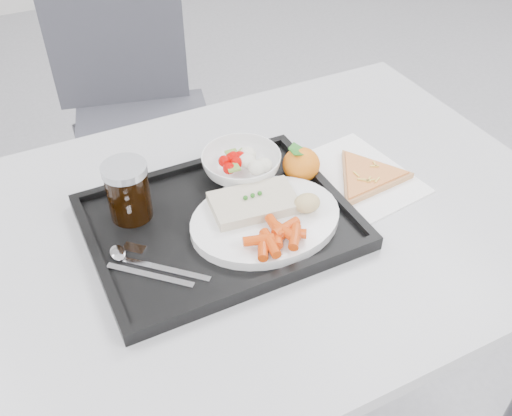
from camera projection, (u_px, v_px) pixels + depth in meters
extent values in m
cube|color=#B2B1B4|center=(244.00, 226.00, 1.04)|extent=(1.20, 0.80, 0.03)
cylinder|color=#47474C|center=(360.00, 195.00, 1.70)|extent=(0.04, 0.04, 0.72)
cube|color=#3C3D45|center=(145.00, 134.00, 1.78)|extent=(0.51, 0.51, 0.04)
cube|color=#3C3D45|center=(115.00, 35.00, 1.75)|extent=(0.41, 0.13, 0.46)
cylinder|color=#47474C|center=(117.00, 241.00, 1.76)|extent=(0.03, 0.03, 0.43)
cylinder|color=#47474C|center=(224.00, 207.00, 1.88)|extent=(0.03, 0.03, 0.43)
cylinder|color=#47474C|center=(88.00, 177.00, 2.00)|extent=(0.03, 0.03, 0.43)
cylinder|color=#47474C|center=(184.00, 151.00, 2.12)|extent=(0.03, 0.03, 0.43)
cube|color=black|center=(219.00, 224.00, 1.01)|extent=(0.45, 0.35, 0.01)
cube|color=black|center=(185.00, 167.00, 1.12)|extent=(0.45, 0.02, 0.01)
cube|color=black|center=(262.00, 282.00, 0.89)|extent=(0.45, 0.02, 0.01)
cube|color=black|center=(324.00, 184.00, 1.08)|extent=(0.02, 0.32, 0.01)
cube|color=black|center=(97.00, 258.00, 0.93)|extent=(0.02, 0.32, 0.01)
cylinder|color=white|center=(265.00, 220.00, 1.00)|extent=(0.27, 0.27, 0.02)
cube|color=beige|center=(254.00, 203.00, 1.00)|extent=(0.16, 0.11, 0.02)
sphere|color=#236B1C|center=(245.00, 198.00, 0.99)|extent=(0.01, 0.01, 0.01)
sphere|color=#236B1C|center=(253.00, 195.00, 1.00)|extent=(0.01, 0.01, 0.01)
sphere|color=#236B1C|center=(260.00, 193.00, 1.00)|extent=(0.01, 0.01, 0.01)
ellipsoid|color=#CEBF81|center=(307.00, 203.00, 0.99)|extent=(0.06, 0.06, 0.03)
imported|color=white|center=(241.00, 165.00, 1.09)|extent=(0.15, 0.15, 0.05)
cylinder|color=black|center=(129.00, 193.00, 0.99)|extent=(0.07, 0.07, 0.10)
cylinder|color=#A5A8AD|center=(124.00, 169.00, 0.95)|extent=(0.08, 0.08, 0.01)
cube|color=silver|center=(150.00, 275.00, 0.91)|extent=(0.12, 0.11, 0.00)
ellipsoid|color=silver|center=(118.00, 253.00, 0.94)|extent=(0.05, 0.05, 0.01)
cube|color=silver|center=(167.00, 270.00, 0.92)|extent=(0.12, 0.11, 0.00)
cube|color=silver|center=(134.00, 248.00, 0.95)|extent=(0.04, 0.04, 0.00)
cube|color=white|center=(345.00, 182.00, 1.11)|extent=(0.28, 0.27, 0.00)
ellipsoid|color=orange|center=(301.00, 165.00, 1.10)|extent=(0.08, 0.08, 0.07)
cube|color=#236B1C|center=(302.00, 152.00, 1.08)|extent=(0.05, 0.05, 0.02)
cube|color=#236B1C|center=(302.00, 152.00, 1.08)|extent=(0.05, 0.02, 0.02)
cylinder|color=tan|center=(367.00, 177.00, 1.11)|extent=(0.28, 0.28, 0.01)
cylinder|color=red|center=(368.00, 174.00, 1.11)|extent=(0.25, 0.25, 0.00)
cube|color=#EABC47|center=(377.00, 180.00, 1.09)|extent=(0.02, 0.01, 0.00)
cube|color=#EABC47|center=(362.00, 180.00, 1.09)|extent=(0.02, 0.01, 0.00)
cube|color=#EABC47|center=(366.00, 181.00, 1.08)|extent=(0.02, 0.01, 0.00)
cube|color=#EABC47|center=(369.00, 179.00, 1.09)|extent=(0.02, 0.01, 0.00)
cube|color=#EABC47|center=(374.00, 166.00, 1.12)|extent=(0.02, 0.01, 0.00)
cube|color=#EABC47|center=(356.00, 174.00, 1.10)|extent=(0.00, 0.02, 0.00)
cube|color=#EABC47|center=(375.00, 164.00, 1.13)|extent=(0.01, 0.02, 0.00)
cube|color=#EABC47|center=(370.00, 180.00, 1.09)|extent=(0.02, 0.01, 0.00)
cylinder|color=#CF3F0C|center=(286.00, 232.00, 0.93)|extent=(0.03, 0.05, 0.02)
cylinder|color=#CF3F0C|center=(291.00, 233.00, 0.94)|extent=(0.05, 0.04, 0.02)
cylinder|color=#CF3F0C|center=(275.00, 227.00, 0.95)|extent=(0.02, 0.05, 0.02)
cylinder|color=#CF3F0C|center=(263.00, 247.00, 0.92)|extent=(0.04, 0.05, 0.02)
cylinder|color=#CF3F0C|center=(271.00, 245.00, 0.92)|extent=(0.02, 0.05, 0.02)
cylinder|color=#CF3F0C|center=(286.00, 227.00, 0.94)|extent=(0.05, 0.03, 0.02)
cylinder|color=#CF3F0C|center=(295.00, 237.00, 0.92)|extent=(0.04, 0.05, 0.02)
cylinder|color=#CF3F0C|center=(277.00, 235.00, 0.94)|extent=(0.04, 0.05, 0.02)
cylinder|color=#CF3F0C|center=(269.00, 242.00, 0.93)|extent=(0.02, 0.05, 0.02)
cylinder|color=#CF3F0C|center=(259.00, 240.00, 0.92)|extent=(0.05, 0.03, 0.02)
sphere|color=#B80300|center=(224.00, 161.00, 1.08)|extent=(0.02, 0.02, 0.02)
sphere|color=#B80300|center=(232.00, 158.00, 1.09)|extent=(0.02, 0.02, 0.02)
sphere|color=#B80300|center=(237.00, 163.00, 1.08)|extent=(0.02, 0.02, 0.02)
sphere|color=#B80300|center=(240.00, 157.00, 1.09)|extent=(0.02, 0.02, 0.02)
sphere|color=#B80300|center=(229.00, 168.00, 1.06)|extent=(0.02, 0.02, 0.02)
sphere|color=#B80300|center=(233.00, 157.00, 1.09)|extent=(0.02, 0.02, 0.02)
ellipsoid|color=silver|center=(247.00, 161.00, 1.08)|extent=(0.03, 0.03, 0.03)
ellipsoid|color=silver|center=(248.00, 154.00, 1.10)|extent=(0.03, 0.03, 0.03)
ellipsoid|color=silver|center=(246.00, 161.00, 1.09)|extent=(0.03, 0.03, 0.03)
ellipsoid|color=silver|center=(257.00, 168.00, 1.07)|extent=(0.03, 0.03, 0.03)
ellipsoid|color=silver|center=(264.00, 165.00, 1.08)|extent=(0.03, 0.03, 0.03)
cube|color=olive|center=(232.00, 153.00, 1.09)|extent=(0.02, 0.02, 0.00)
cube|color=olive|center=(243.00, 153.00, 1.09)|extent=(0.03, 0.03, 0.00)
cube|color=olive|center=(233.00, 168.00, 1.06)|extent=(0.02, 0.02, 0.00)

